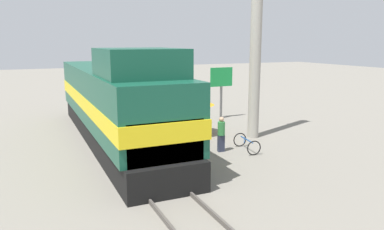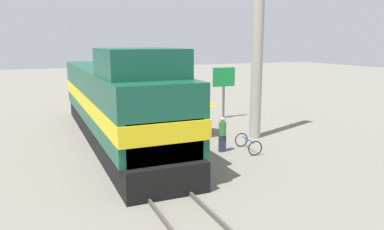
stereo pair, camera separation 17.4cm
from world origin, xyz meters
TOP-DOWN VIEW (x-y plane):
  - ground_plane at (0.00, 0.00)m, footprint 120.00×120.00m
  - rail_near at (-0.72, 0.00)m, footprint 0.08×34.83m
  - rail_far at (0.72, 0.00)m, footprint 0.08×34.83m
  - locomotive at (0.00, 1.94)m, footprint 3.19×16.42m
  - utility_pole at (6.97, 0.05)m, footprint 1.80×0.58m
  - vendor_umbrella at (4.19, 1.85)m, footprint 2.39×2.39m
  - billboard_sign at (7.77, 5.15)m, footprint 1.61×0.12m
  - shrub_cluster at (4.36, 2.82)m, footprint 0.86×0.86m
  - person_bystander at (4.10, -1.63)m, footprint 0.34×0.34m
  - bicycle at (5.27, -2.00)m, footprint 0.86×1.64m

SIDE VIEW (x-z plane):
  - ground_plane at x=0.00m, z-range 0.00..0.00m
  - rail_near at x=-0.72m, z-range 0.00..0.15m
  - rail_far at x=0.72m, z-range 0.00..0.15m
  - bicycle at x=5.27m, z-range 0.01..0.69m
  - shrub_cluster at x=4.36m, z-range 0.00..0.86m
  - person_bystander at x=4.10m, z-range 0.07..1.72m
  - vendor_umbrella at x=4.19m, z-range 0.84..3.07m
  - locomotive at x=0.00m, z-range -0.37..4.45m
  - billboard_sign at x=7.77m, z-range 0.80..4.21m
  - utility_pole at x=6.97m, z-range 0.03..11.76m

